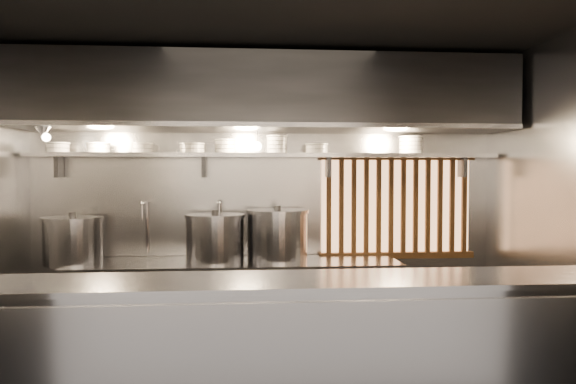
{
  "coord_description": "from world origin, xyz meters",
  "views": [
    {
      "loc": [
        -0.26,
        -4.02,
        1.72
      ],
      "look_at": [
        0.13,
        0.55,
        1.56
      ],
      "focal_mm": 35.0,
      "sensor_mm": 36.0,
      "label": 1
    }
  ],
  "objects": [
    {
      "name": "ceiling",
      "position": [
        0.0,
        0.0,
        2.8
      ],
      "size": [
        4.5,
        4.5,
        0.0
      ],
      "primitive_type": "plane",
      "rotation": [
        3.14,
        0.0,
        0.0
      ],
      "color": "black",
      "rests_on": "wall_back"
    },
    {
      "name": "wall_back",
      "position": [
        0.0,
        1.5,
        1.4
      ],
      "size": [
        4.5,
        0.0,
        4.5
      ],
      "primitive_type": "plane",
      "rotation": [
        1.57,
        0.0,
        0.0
      ],
      "color": "gray",
      "rests_on": "floor"
    },
    {
      "name": "wall_right",
      "position": [
        2.25,
        0.0,
        1.4
      ],
      "size": [
        0.0,
        3.0,
        3.0
      ],
      "primitive_type": "plane",
      "rotation": [
        1.57,
        0.0,
        -1.57
      ],
      "color": "gray",
      "rests_on": "floor"
    },
    {
      "name": "serving_counter",
      "position": [
        0.0,
        -0.96,
        0.57
      ],
      "size": [
        4.5,
        0.56,
        1.13
      ],
      "color": "#96969B",
      "rests_on": "floor"
    },
    {
      "name": "cooking_bench",
      "position": [
        -0.3,
        1.13,
        0.45
      ],
      "size": [
        3.0,
        0.7,
        0.9
      ],
      "primitive_type": "cube",
      "color": "#96969B",
      "rests_on": "floor"
    },
    {
      "name": "bowl_shelf",
      "position": [
        0.0,
        1.32,
        1.88
      ],
      "size": [
        4.4,
        0.34,
        0.04
      ],
      "primitive_type": "cube",
      "color": "#96969B",
      "rests_on": "wall_back"
    },
    {
      "name": "exhaust_hood",
      "position": [
        0.0,
        1.1,
        2.42
      ],
      "size": [
        4.4,
        0.81,
        0.65
      ],
      "color": "#2D2D30",
      "rests_on": "ceiling"
    },
    {
      "name": "wood_screen",
      "position": [
        1.3,
        1.45,
        1.38
      ],
      "size": [
        1.56,
        0.09,
        1.04
      ],
      "color": "#FAB070",
      "rests_on": "wall_back"
    },
    {
      "name": "faucet_left",
      "position": [
        -1.15,
        1.37,
        1.31
      ],
      "size": [
        0.04,
        0.3,
        0.5
      ],
      "color": "silver",
      "rests_on": "wall_back"
    },
    {
      "name": "faucet_right",
      "position": [
        -0.45,
        1.37,
        1.31
      ],
      "size": [
        0.04,
        0.3,
        0.5
      ],
      "color": "silver",
      "rests_on": "wall_back"
    },
    {
      "name": "heat_lamp",
      "position": [
        -1.9,
        0.85,
        2.07
      ],
      "size": [
        0.25,
        0.35,
        0.2
      ],
      "color": "#96969B",
      "rests_on": "exhaust_hood"
    },
    {
      "name": "pendant_bulb",
      "position": [
        -0.1,
        1.2,
        1.96
      ],
      "size": [
        0.09,
        0.09,
        0.19
      ],
      "color": "#2D2D30",
      "rests_on": "exhaust_hood"
    },
    {
      "name": "stock_pot_left",
      "position": [
        -1.75,
        1.13,
        1.11
      ],
      "size": [
        0.55,
        0.55,
        0.46
      ],
      "rotation": [
        0.0,
        0.0,
        0.01
      ],
      "color": "#96969B",
      "rests_on": "cooking_bench"
    },
    {
      "name": "stock_pot_mid",
      "position": [
        -0.49,
        1.12,
        1.12
      ],
      "size": [
        0.59,
        0.59,
        0.48
      ],
      "rotation": [
        0.0,
        0.0,
        -0.06
      ],
      "color": "#96969B",
      "rests_on": "cooking_bench"
    },
    {
      "name": "stock_pot_right",
      "position": [
        0.09,
        1.17,
        1.14
      ],
      "size": [
        0.77,
        0.77,
        0.51
      ],
      "rotation": [
        0.0,
        0.0,
        -0.42
      ],
      "color": "#96969B",
      "rests_on": "cooking_bench"
    },
    {
      "name": "bowl_stack_0",
      "position": [
        -1.93,
        1.32,
        1.95
      ],
      "size": [
        0.22,
        0.22,
        0.09
      ],
      "color": "white",
      "rests_on": "bowl_shelf"
    },
    {
      "name": "bowl_stack_1",
      "position": [
        -1.57,
        1.32,
        1.95
      ],
      "size": [
        0.22,
        0.22,
        0.09
      ],
      "color": "white",
      "rests_on": "bowl_shelf"
    },
    {
      "name": "bowl_stack_2",
      "position": [
        -1.17,
        1.32,
        1.95
      ],
      "size": [
        0.2,
        0.2,
        0.09
      ],
      "color": "white",
      "rests_on": "bowl_shelf"
    },
    {
      "name": "bowl_stack_3",
      "position": [
        -0.71,
        1.32,
        1.95
      ],
      "size": [
        0.24,
        0.24,
        0.09
      ],
      "color": "white",
      "rests_on": "bowl_shelf"
    },
    {
      "name": "bowl_stack_4",
      "position": [
        -0.4,
        1.32,
        1.97
      ],
      "size": [
        0.2,
        0.2,
        0.13
      ],
      "color": "white",
      "rests_on": "bowl_shelf"
    },
    {
      "name": "bowl_stack_5",
      "position": [
        0.1,
        1.32,
        1.98
      ],
      "size": [
        0.21,
        0.21,
        0.17
      ],
      "color": "white",
      "rests_on": "bowl_shelf"
    },
    {
      "name": "bowl_stack_6",
      "position": [
        0.47,
        1.32,
        1.95
      ],
      "size": [
        0.23,
        0.23,
        0.09
      ],
      "color": "white",
      "rests_on": "bowl_shelf"
    },
    {
      "name": "bowl_stack_7",
      "position": [
        1.4,
        1.32,
        1.98
      ],
      "size": [
        0.24,
        0.24,
        0.17
      ],
      "color": "white",
      "rests_on": "bowl_shelf"
    }
  ]
}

